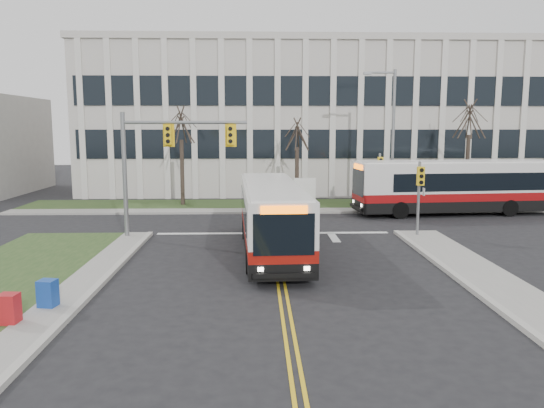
% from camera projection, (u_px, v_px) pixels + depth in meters
% --- Properties ---
extents(ground, '(120.00, 120.00, 0.00)m').
position_uv_depth(ground, '(280.00, 277.00, 19.45)').
color(ground, black).
rests_on(ground, ground).
extents(sidewalk_west, '(1.20, 26.00, 0.14)m').
position_uv_depth(sidewalk_west, '(30.00, 329.00, 14.29)').
color(sidewalk_west, '#9E9B93').
rests_on(sidewalk_west, ground).
extents(sidewalk_cross, '(44.00, 1.60, 0.14)m').
position_uv_depth(sidewalk_cross, '(346.00, 211.00, 34.63)').
color(sidewalk_cross, '#9E9B93').
rests_on(sidewalk_cross, ground).
extents(building_lawn, '(44.00, 5.00, 0.12)m').
position_uv_depth(building_lawn, '(339.00, 205.00, 37.40)').
color(building_lawn, '#28421C').
rests_on(building_lawn, ground).
extents(office_building, '(40.00, 16.00, 12.00)m').
position_uv_depth(office_building, '(320.00, 121.00, 48.42)').
color(office_building, beige).
rests_on(office_building, ground).
extents(mast_arm_signal, '(6.11, 0.38, 6.20)m').
position_uv_depth(mast_arm_signal, '(158.00, 152.00, 25.76)').
color(mast_arm_signal, slate).
rests_on(mast_arm_signal, ground).
extents(signal_pole_near, '(0.34, 0.39, 3.80)m').
position_uv_depth(signal_pole_near, '(420.00, 188.00, 26.13)').
color(signal_pole_near, slate).
rests_on(signal_pole_near, ground).
extents(signal_pole_far, '(0.34, 0.39, 3.80)m').
position_uv_depth(signal_pole_far, '(380.00, 173.00, 34.54)').
color(signal_pole_far, slate).
rests_on(signal_pole_far, ground).
extents(streetlight, '(2.15, 0.25, 9.20)m').
position_uv_depth(streetlight, '(391.00, 131.00, 34.97)').
color(streetlight, slate).
rests_on(streetlight, ground).
extents(directory_sign, '(1.50, 0.12, 2.00)m').
position_uv_depth(directory_sign, '(305.00, 190.00, 36.67)').
color(directory_sign, slate).
rests_on(directory_sign, ground).
extents(tree_left, '(1.80, 1.80, 7.70)m').
position_uv_depth(tree_left, '(181.00, 127.00, 36.29)').
color(tree_left, '#42352B').
rests_on(tree_left, ground).
extents(tree_mid, '(1.80, 1.80, 6.82)m').
position_uv_depth(tree_mid, '(297.00, 136.00, 36.82)').
color(tree_mid, '#42352B').
rests_on(tree_mid, ground).
extents(tree_right, '(1.80, 1.80, 8.25)m').
position_uv_depth(tree_right, '(470.00, 121.00, 36.83)').
color(tree_right, '#42352B').
rests_on(tree_right, ground).
extents(bus_main, '(2.91, 11.21, 2.96)m').
position_uv_depth(bus_main, '(272.00, 219.00, 23.30)').
color(bus_main, silver).
rests_on(bus_main, ground).
extents(bus_cross, '(12.63, 3.85, 3.31)m').
position_uv_depth(bus_cross, '(454.00, 188.00, 33.41)').
color(bus_cross, silver).
rests_on(bus_cross, ground).
extents(newspaper_box_blue, '(0.57, 0.53, 0.95)m').
position_uv_depth(newspaper_box_blue, '(48.00, 295.00, 15.87)').
color(newspaper_box_blue, '#163E98').
rests_on(newspaper_box_blue, ground).
extents(newspaper_box_red, '(0.53, 0.48, 0.95)m').
position_uv_depth(newspaper_box_red, '(9.00, 311.00, 14.54)').
color(newspaper_box_red, '#AA161B').
rests_on(newspaper_box_red, ground).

